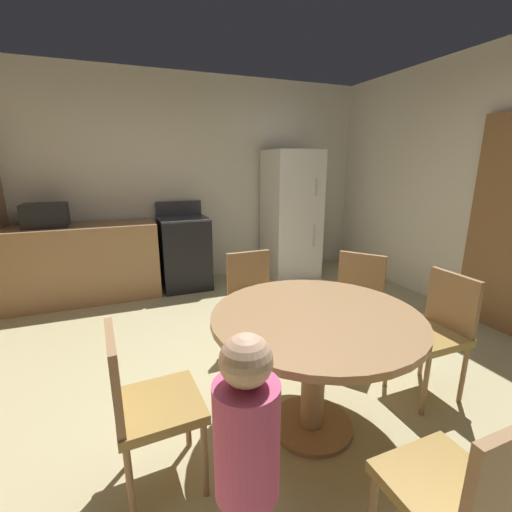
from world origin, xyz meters
The scene contains 13 objects.
ground_plane centered at (0.00, 0.00, 0.00)m, with size 14.00×14.00×0.00m, color tan.
wall_back centered at (0.00, 2.82, 1.35)m, with size 5.51×0.12×2.70m, color silver.
kitchen_counter centered at (-1.44, 2.42, 0.45)m, with size 2.03×0.60×0.90m, color #9E754C.
oven_range centered at (-0.08, 2.42, 0.47)m, with size 0.60×0.60×1.10m.
refrigerator centered at (1.43, 2.37, 0.88)m, with size 0.68×0.68×1.76m.
microwave centered at (-1.58, 2.42, 1.03)m, with size 0.44×0.32×0.26m, color black.
dining_table centered at (0.17, -0.42, 0.60)m, with size 1.20×1.20×0.76m.
chair_west centered at (-0.79, -0.48, 0.50)m, with size 0.42×0.42×0.87m.
chair_northeast centered at (0.92, 0.18, 0.50)m, with size 0.56×0.56×0.87m.
chair_east centered at (1.13, -0.42, 0.50)m, with size 0.40×0.40×0.87m.
chair_north centered at (0.16, 0.55, 0.50)m, with size 0.40×0.40×0.87m.
chair_south centered at (0.19, -1.38, 0.50)m, with size 0.41×0.41×0.87m.
person_child centered at (-0.50, -1.09, 0.58)m, with size 0.31×0.31×1.09m.
Camera 1 is at (-0.82, -1.98, 1.59)m, focal length 24.36 mm.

